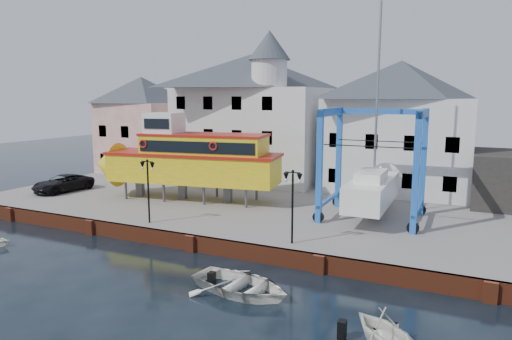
% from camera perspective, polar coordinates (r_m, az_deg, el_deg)
% --- Properties ---
extents(ground, '(140.00, 140.00, 0.00)m').
position_cam_1_polar(ground, '(28.05, -8.13, -10.03)').
color(ground, black).
rests_on(ground, ground).
extents(hardstanding, '(44.00, 22.00, 1.00)m').
position_cam_1_polar(hardstanding, '(37.19, 1.25, -4.34)').
color(hardstanding, slate).
rests_on(hardstanding, ground).
extents(quay_wall, '(44.00, 0.47, 1.00)m').
position_cam_1_polar(quay_wall, '(27.97, -8.03, -9.00)').
color(quay_wall, maroon).
rests_on(quay_wall, ground).
extents(building_pink, '(8.00, 7.00, 10.30)m').
position_cam_1_polar(building_pink, '(51.80, -13.98, 5.53)').
color(building_pink, tan).
rests_on(building_pink, hardstanding).
extents(building_white_main, '(14.00, 8.30, 14.00)m').
position_cam_1_polar(building_white_main, '(44.96, -0.54, 6.82)').
color(building_white_main, silver).
rests_on(building_white_main, hardstanding).
extents(building_white_right, '(12.00, 8.00, 11.20)m').
position_cam_1_polar(building_white_right, '(41.49, 17.42, 5.18)').
color(building_white_right, silver).
rests_on(building_white_right, hardstanding).
extents(lamp_post_left, '(1.12, 0.32, 4.20)m').
position_cam_1_polar(lamp_post_left, '(30.26, -13.38, -0.61)').
color(lamp_post_left, black).
rests_on(lamp_post_left, hardstanding).
extents(lamp_post_right, '(1.12, 0.32, 4.20)m').
position_cam_1_polar(lamp_post_right, '(25.31, 4.61, -2.27)').
color(lamp_post_right, black).
rests_on(lamp_post_right, hardstanding).
extents(tour_boat, '(16.28, 6.13, 6.92)m').
position_cam_1_polar(tour_boat, '(36.89, -9.20, 1.38)').
color(tour_boat, '#59595E').
rests_on(tour_boat, hardstanding).
extents(travel_lift, '(6.70, 9.45, 14.24)m').
position_cam_1_polar(travel_lift, '(32.37, 14.61, -1.47)').
color(travel_lift, blue).
rests_on(travel_lift, hardstanding).
extents(van, '(3.09, 5.49, 1.45)m').
position_cam_1_polar(van, '(43.15, -22.99, -1.53)').
color(van, black).
rests_on(van, hardstanding).
extents(motorboat_b, '(5.57, 4.37, 1.05)m').
position_cam_1_polar(motorboat_b, '(22.35, -1.91, -15.08)').
color(motorboat_b, white).
rests_on(motorboat_b, ground).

